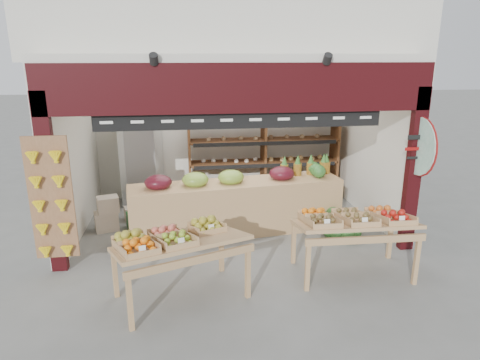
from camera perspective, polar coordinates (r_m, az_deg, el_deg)
name	(u,v)px	position (r m, az deg, el deg)	size (l,w,h in m)	color
ground	(234,232)	(7.85, -0.84, -6.92)	(60.00, 60.00, 0.00)	slate
shop_structure	(223,11)	(8.85, -2.31, 21.65)	(6.36, 5.12, 5.40)	silver
banana_board	(51,202)	(6.58, -23.89, -2.67)	(0.60, 0.15, 1.80)	#946643
gift_sign	(420,146)	(7.14, 22.83, 4.15)	(0.04, 0.93, 0.92)	silver
back_shelving	(264,145)	(9.29, 3.17, 4.63)	(3.26, 0.53, 1.99)	brown
refrigerator	(142,161)	(9.29, -12.93, 2.51)	(0.73, 0.73, 1.89)	silver
cardboard_stack	(120,215)	(8.28, -15.69, -4.57)	(1.02, 0.82, 0.64)	beige
mid_counter	(236,205)	(7.67, -0.51, -3.36)	(3.84, 1.19, 1.17)	tan
display_table_left	(171,241)	(5.57, -9.22, -8.05)	(1.88, 1.43, 1.05)	tan
display_table_right	(354,220)	(6.34, 15.02, -5.22)	(1.69, 0.97, 1.05)	tan
watermelon_pile	(342,227)	(7.79, 13.48, -6.13)	(0.69, 0.66, 0.50)	#194D1C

